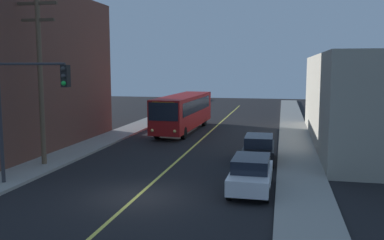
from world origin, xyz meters
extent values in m
plane|color=black|center=(0.00, 0.00, 0.00)|extent=(120.00, 120.00, 0.00)
cube|color=gray|center=(-7.25, 10.00, 0.07)|extent=(2.50, 90.00, 0.15)
cube|color=gray|center=(7.25, 10.00, 0.07)|extent=(2.50, 90.00, 0.15)
cube|color=#D8CC4C|center=(0.00, 15.00, 0.01)|extent=(0.16, 60.00, 0.01)
cube|color=black|center=(-8.54, 8.54, 1.60)|extent=(0.06, 12.18, 1.30)
cube|color=black|center=(-8.54, 8.54, 4.80)|extent=(0.06, 12.18, 1.30)
cube|color=black|center=(-8.54, 8.54, 8.00)|extent=(0.06, 12.18, 1.30)
cube|color=black|center=(8.54, 15.59, 1.60)|extent=(0.06, 15.51, 1.30)
cube|color=black|center=(8.54, 15.59, 4.80)|extent=(0.06, 15.51, 1.30)
cube|color=maroon|center=(-2.42, 19.14, 1.83)|extent=(2.87, 12.06, 2.75)
cube|color=black|center=(-2.58, 13.16, 2.35)|extent=(2.35, 0.14, 1.40)
cube|color=black|center=(-2.26, 25.12, 2.45)|extent=(2.30, 0.14, 1.10)
cube|color=black|center=(-3.68, 19.17, 2.35)|extent=(0.33, 10.20, 1.10)
cube|color=black|center=(-1.17, 19.11, 2.35)|extent=(0.33, 10.20, 1.10)
cube|color=orange|center=(-2.58, 13.17, 2.95)|extent=(1.79, 0.11, 0.30)
sphere|color=#F9D872|center=(-3.48, 13.15, 0.90)|extent=(0.24, 0.24, 0.24)
sphere|color=#F9D872|center=(-1.69, 13.10, 0.90)|extent=(0.24, 0.24, 0.24)
cylinder|color=black|center=(-3.66, 14.97, 0.50)|extent=(0.33, 1.01, 1.00)
cylinder|color=black|center=(-1.41, 14.91, 0.50)|extent=(0.33, 1.01, 1.00)
cylinder|color=black|center=(-3.45, 22.67, 0.50)|extent=(0.33, 1.01, 1.00)
cylinder|color=black|center=(-1.20, 22.61, 0.50)|extent=(0.33, 1.01, 1.00)
cube|color=silver|center=(4.87, 1.87, 0.67)|extent=(1.86, 4.42, 0.70)
cube|color=black|center=(4.87, 1.87, 1.32)|extent=(1.65, 2.48, 0.60)
cylinder|color=black|center=(4.05, 0.38, 0.32)|extent=(0.23, 0.64, 0.64)
cylinder|color=black|center=(5.65, 0.36, 0.32)|extent=(0.23, 0.64, 0.64)
cylinder|color=black|center=(4.09, 3.38, 0.32)|extent=(0.23, 0.64, 0.64)
cylinder|color=black|center=(5.69, 3.35, 0.32)|extent=(0.23, 0.64, 0.64)
cube|color=black|center=(4.88, 8.00, 0.67)|extent=(1.87, 4.43, 0.70)
cube|color=black|center=(4.88, 8.00, 1.32)|extent=(1.66, 2.49, 0.60)
cylinder|color=black|center=(4.10, 6.49, 0.32)|extent=(0.23, 0.64, 0.64)
cylinder|color=black|center=(5.70, 6.51, 0.32)|extent=(0.23, 0.64, 0.64)
cylinder|color=black|center=(4.06, 9.49, 0.32)|extent=(0.23, 0.64, 0.64)
cylinder|color=black|center=(5.66, 9.51, 0.32)|extent=(0.23, 0.64, 0.64)
cylinder|color=brown|center=(-7.20, 4.29, 4.98)|extent=(0.28, 0.28, 9.65)
cube|color=#4C3D2D|center=(-7.20, 4.29, 9.20)|extent=(2.40, 0.16, 0.16)
cube|color=#4C3D2D|center=(-7.20, 4.29, 8.30)|extent=(2.00, 0.16, 0.16)
cylinder|color=#2D2D33|center=(-6.95, 0.32, 3.15)|extent=(0.18, 0.18, 6.00)
cylinder|color=#2D2D33|center=(-5.20, 0.32, 5.85)|extent=(3.50, 0.12, 0.12)
cube|color=black|center=(-3.45, 0.32, 5.30)|extent=(0.32, 0.36, 1.00)
sphere|color=#2D2D2D|center=(-3.45, 0.13, 5.62)|extent=(0.22, 0.22, 0.22)
sphere|color=#2D2D2D|center=(-3.45, 0.13, 5.30)|extent=(0.22, 0.22, 0.22)
sphere|color=green|center=(-3.45, 0.13, 4.98)|extent=(0.22, 0.22, 0.22)
camera|label=1|loc=(6.19, -17.10, 5.71)|focal=39.20mm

